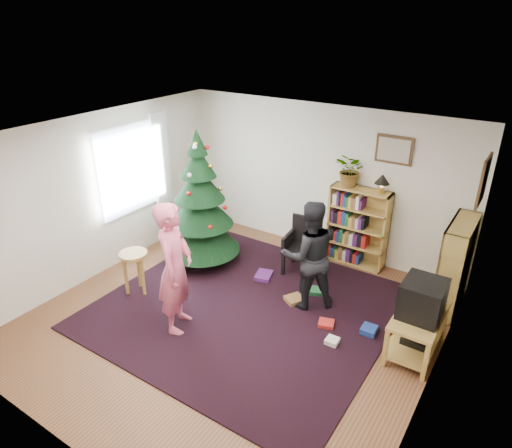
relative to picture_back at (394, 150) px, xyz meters
The scene contains 23 objects.
floor 3.35m from the picture_back, 114.92° to the right, with size 5.00×5.00×0.00m, color brown.
ceiling 2.78m from the picture_back, 114.92° to the right, with size 5.00×5.00×0.00m, color white.
wall_back 1.35m from the picture_back, behind, with size 5.00×0.02×2.50m, color silver.
wall_front 5.15m from the picture_back, 103.02° to the right, with size 5.00×0.02×2.50m, color silver.
wall_left 4.47m from the picture_back, 145.86° to the right, with size 0.02×5.00×2.50m, color silver.
wall_right 2.90m from the picture_back, 61.39° to the right, with size 0.02×5.00×2.50m, color silver.
rug 3.13m from the picture_back, 117.87° to the right, with size 3.80×3.60×0.02m, color black.
window_pane 4.10m from the picture_back, 152.62° to the right, with size 0.04×1.20×1.40m, color silver.
curtain 3.79m from the picture_back, 161.83° to the right, with size 0.06×0.35×1.60m, color white.
picture_back is the anchor object (origin of this frame).
picture_right 1.51m from the picture_back, 28.69° to the right, with size 0.03×0.50×0.60m.
christmas_tree 3.08m from the picture_back, 149.15° to the right, with size 1.23×1.23×2.24m.
bookshelf_back 1.35m from the picture_back, 160.34° to the right, with size 0.95×0.30×1.30m.
bookshelf_right 1.84m from the picture_back, 25.28° to the right, with size 0.30×0.95×1.30m.
tv_stand 2.65m from the picture_back, 59.25° to the right, with size 0.51×0.93×0.55m.
crt_tv 2.40m from the picture_back, 59.31° to the right, with size 0.47×0.51×0.45m.
armchair 1.95m from the picture_back, 140.29° to the right, with size 0.54×0.54×0.89m.
stool 4.12m from the picture_back, 134.81° to the right, with size 0.40×0.40×0.67m.
person_standing 3.59m from the picture_back, 119.13° to the right, with size 0.65×0.42×1.77m, color #CB516C.
person_by_chair 2.06m from the picture_back, 106.83° to the right, with size 0.77×0.60×1.58m, color black.
potted_plant 0.71m from the picture_back, 166.85° to the right, with size 0.48×0.41×0.53m, color gray.
table_lamp 0.47m from the picture_back, 119.98° to the right, with size 0.22×0.22×0.30m.
floor_clutter 2.58m from the picture_back, 94.78° to the right, with size 2.44×1.10×0.08m.
Camera 1 is at (3.02, -4.07, 3.81)m, focal length 32.00 mm.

